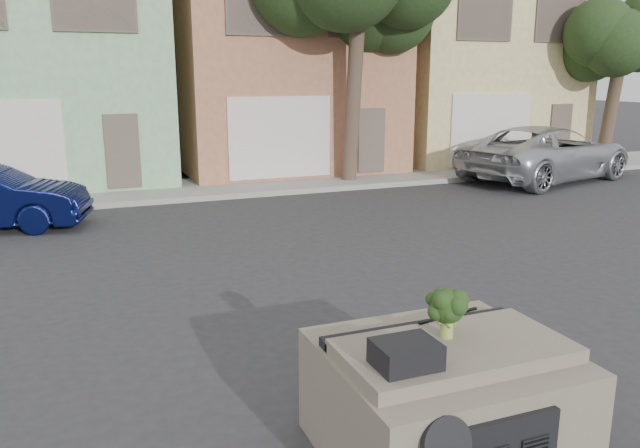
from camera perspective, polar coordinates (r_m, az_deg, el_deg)
ground_plane at (r=8.38m, az=-0.33°, el=-9.58°), size 120.00×120.00×0.00m
sidewalk at (r=18.18m, az=-12.51°, el=3.06°), size 40.00×3.00×0.15m
townhouse_mint at (r=21.69m, az=-24.27°, el=13.70°), size 7.20×8.20×7.55m
townhouse_tan at (r=22.72m, az=-4.42°, el=14.76°), size 7.20×8.20×7.55m
townhouse_beige at (r=25.97m, az=12.10°, el=14.36°), size 7.20×8.20×7.55m
silver_pickup at (r=21.06m, az=19.85°, el=3.78°), size 6.69×4.34×1.71m
tree_near at (r=18.71m, az=3.11°, el=16.50°), size 4.40×4.00×8.50m
tree_far at (r=24.60m, az=25.21°, el=11.65°), size 3.20×3.00×6.00m
car_dashboard at (r=5.72m, az=11.09°, el=-15.25°), size 2.00×1.80×1.12m
instrument_hump at (r=4.89m, az=7.84°, el=-11.70°), size 0.48×0.38×0.20m
wiper_arm at (r=5.91m, az=11.66°, el=-8.20°), size 0.69×0.15×0.02m
broccoli at (r=5.40m, az=11.57°, el=-7.95°), size 0.49×0.49×0.44m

